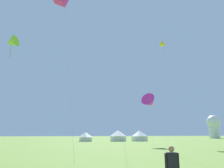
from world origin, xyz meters
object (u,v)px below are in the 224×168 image
festival_tent_left (118,135)px  observatory_dome (214,125)px  kite_yellow_delta (163,45)px  festival_tent_center (86,136)px  kite_lime_delta (11,42)px  kite_magenta_delta (150,102)px  festival_tent_right (139,135)px

festival_tent_left → observatory_dome: bearing=29.2°
kite_yellow_delta → festival_tent_center: 33.47m
festival_tent_center → festival_tent_left: bearing=-0.0°
kite_yellow_delta → festival_tent_center: bearing=147.6°
kite_lime_delta → festival_tent_left: size_ratio=5.46×
kite_lime_delta → kite_yellow_delta: 39.51m
kite_magenta_delta → festival_tent_left: kite_magenta_delta is taller
festival_tent_right → kite_magenta_delta: bearing=-104.5°
observatory_dome → festival_tent_center: bearing=-154.5°
kite_magenta_delta → festival_tent_center: kite_magenta_delta is taller
kite_yellow_delta → observatory_dome: (45.59, 43.20, -19.91)m
festival_tent_left → observatory_dome: 63.59m
kite_lime_delta → kite_magenta_delta: 37.43m
festival_tent_left → kite_lime_delta: bearing=-164.0°
festival_tent_center → kite_yellow_delta: bearing=-32.4°
kite_lime_delta → festival_tent_right: bearing=13.2°
festival_tent_center → festival_tent_right: (16.03, 0.00, 0.26)m
festival_tent_center → festival_tent_left: festival_tent_left is taller
festival_tent_center → festival_tent_left: 9.48m
festival_tent_left → festival_tent_center: bearing=180.0°
kite_magenta_delta → observatory_dome: size_ratio=0.92×
festival_tent_center → observatory_dome: bearing=25.5°
kite_lime_delta → observatory_dome: 95.42m
festival_tent_center → festival_tent_right: size_ratio=0.84×
kite_yellow_delta → festival_tent_right: bearing=104.8°
festival_tent_left → festival_tent_right: 6.56m
kite_lime_delta → kite_yellow_delta: (39.31, -3.76, 1.44)m
kite_magenta_delta → festival_tent_center: size_ratio=2.53×
festival_tent_left → kite_magenta_delta: bearing=-89.3°
kite_yellow_delta → kite_magenta_delta: (-9.48, -11.97, -17.68)m
festival_tent_center → kite_magenta_delta: bearing=-68.0°
kite_magenta_delta → festival_tent_left: size_ratio=2.08×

